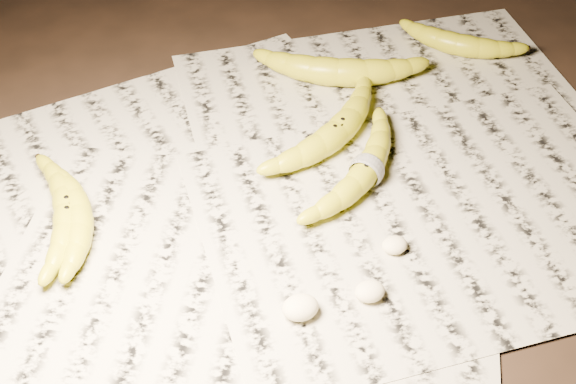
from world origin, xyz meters
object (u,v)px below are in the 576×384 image
object	(u,v)px
banana_taped	(367,168)
banana_left_a	(66,210)
banana_center	(337,130)
banana_upper_b	(458,42)
banana_upper_a	(338,70)
banana_left_b	(78,212)

from	to	relation	value
banana_taped	banana_left_a	bearing A→B (deg)	129.24
banana_left_a	banana_center	xyz separation A→B (m)	(0.36, 0.03, 0.00)
banana_taped	banana_upper_b	xyz separation A→B (m)	(0.24, 0.22, -0.00)
banana_left_a	banana_upper_a	size ratio (longest dim) A/B	0.87
banana_left_b	banana_upper_a	bearing A→B (deg)	-65.98
banana_left_a	banana_upper_a	xyz separation A→B (m)	(0.41, 0.15, 0.00)
banana_left_a	banana_taped	distance (m)	0.37
banana_center	banana_upper_a	world-z (taller)	banana_upper_a
banana_taped	banana_center	bearing A→B (deg)	53.24
banana_upper_a	banana_center	bearing A→B (deg)	-87.63
banana_left_b	banana_upper_a	size ratio (longest dim) A/B	0.79
banana_left_b	banana_taped	size ratio (longest dim) A/B	0.82
banana_taped	banana_upper_a	xyz separation A→B (m)	(0.04, 0.20, 0.00)
banana_upper_a	banana_upper_b	world-z (taller)	banana_upper_a
banana_upper_a	banana_upper_b	distance (m)	0.20
banana_left_a	banana_left_b	bearing A→B (deg)	-117.56
banana_left_b	banana_upper_b	size ratio (longest dim) A/B	1.03
banana_taped	banana_upper_a	size ratio (longest dim) A/B	0.97
banana_left_a	banana_left_b	distance (m)	0.02
banana_center	banana_upper_b	world-z (taller)	banana_center
banana_left_a	banana_taped	world-z (taller)	banana_taped
banana_left_b	banana_taped	bearing A→B (deg)	-95.08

